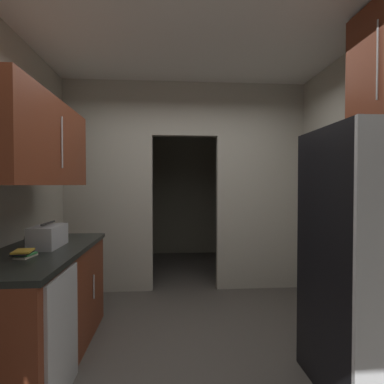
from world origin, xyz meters
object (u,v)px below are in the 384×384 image
(refrigerator, at_px, (375,261))
(dishwasher, at_px, (63,336))
(boombox, at_px, (48,236))
(book_stack, at_px, (24,254))

(refrigerator, bearing_deg, dishwasher, 177.85)
(refrigerator, distance_m, boombox, 2.46)
(refrigerator, height_order, book_stack, refrigerator)
(dishwasher, bearing_deg, refrigerator, -2.15)
(dishwasher, distance_m, book_stack, 0.63)
(refrigerator, xyz_separation_m, dishwasher, (-2.08, 0.08, -0.48))
(boombox, height_order, book_stack, boombox)
(refrigerator, distance_m, book_stack, 2.42)
(book_stack, bearing_deg, boombox, 86.00)
(refrigerator, relative_size, boombox, 4.60)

